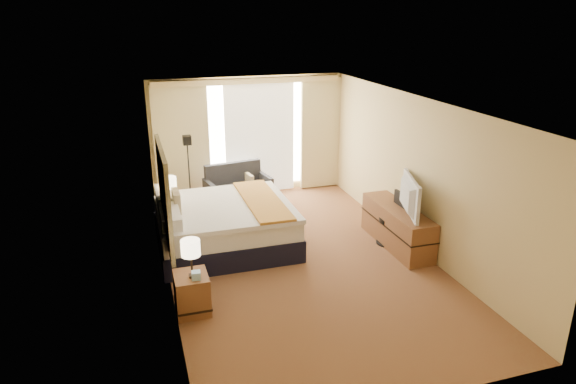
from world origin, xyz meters
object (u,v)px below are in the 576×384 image
object	(u,v)px
lamp_right	(168,185)
loveseat	(238,191)
nightstand_right	(174,224)
lamp_left	(191,249)
bed	(224,225)
desk_chair	(393,221)
nightstand_left	(192,293)
television	(404,196)
media_dresser	(397,227)
floor_lamp	(188,161)

from	to	relation	value
lamp_right	loveseat	bearing A→B (deg)	42.20
nightstand_right	loveseat	xyz separation A→B (m)	(1.48, 1.44, 0.00)
lamp_left	bed	bearing A→B (deg)	67.99
loveseat	desk_chair	xyz separation A→B (m)	(2.19, -2.79, 0.14)
nightstand_left	desk_chair	distance (m)	3.85
nightstand_left	desk_chair	world-z (taller)	desk_chair
television	desk_chair	bearing A→B (deg)	14.27
loveseat	media_dresser	bearing A→B (deg)	-62.11
bed	lamp_left	distance (m)	2.18
loveseat	lamp_right	world-z (taller)	lamp_right
lamp_left	lamp_right	size ratio (longest dim) A/B	0.90
nightstand_left	nightstand_right	xyz separation A→B (m)	(0.00, 2.50, 0.00)
nightstand_right	lamp_right	world-z (taller)	lamp_right
nightstand_left	floor_lamp	xyz separation A→B (m)	(0.42, 3.35, 0.92)
bed	lamp_right	size ratio (longest dim) A/B	3.80
television	loveseat	bearing A→B (deg)	52.39
media_dresser	desk_chair	distance (m)	0.13
bed	television	size ratio (longest dim) A/B	2.09
nightstand_left	media_dresser	world-z (taller)	media_dresser
loveseat	television	bearing A→B (deg)	-64.88
nightstand_right	bed	distance (m)	1.01
nightstand_left	desk_chair	size ratio (longest dim) A/B	0.58
nightstand_left	floor_lamp	world-z (taller)	floor_lamp
lamp_right	television	bearing A→B (deg)	-25.42
floor_lamp	lamp_left	bearing A→B (deg)	-96.71
media_dresser	lamp_right	distance (m)	4.09
lamp_right	television	distance (m)	4.08
desk_chair	bed	bearing A→B (deg)	164.97
nightstand_right	media_dresser	xyz separation A→B (m)	(3.70, -1.45, 0.07)
desk_chair	floor_lamp	bearing A→B (deg)	145.54
nightstand_right	floor_lamp	xyz separation A→B (m)	(0.42, 0.85, 0.92)
media_dresser	desk_chair	xyz separation A→B (m)	(-0.03, 0.10, 0.07)
media_dresser	lamp_right	bearing A→B (deg)	157.94
nightstand_left	media_dresser	size ratio (longest dim) A/B	0.31
floor_lamp	television	size ratio (longest dim) A/B	1.55
lamp_left	television	bearing A→B (deg)	13.42
media_dresser	bed	world-z (taller)	bed
nightstand_left	lamp_left	size ratio (longest dim) A/B	1.02
loveseat	television	distance (m)	3.88
nightstand_left	television	world-z (taller)	television
nightstand_right	lamp_left	world-z (taller)	lamp_left
lamp_right	television	world-z (taller)	television
media_dresser	bed	bearing A→B (deg)	163.62
floor_lamp	lamp_right	xyz separation A→B (m)	(-0.46, -0.79, -0.18)
nightstand_right	lamp_right	bearing A→B (deg)	119.62
bed	desk_chair	size ratio (longest dim) A/B	2.42
nightstand_right	loveseat	size ratio (longest dim) A/B	0.38
floor_lamp	lamp_left	distance (m)	3.43
floor_lamp	lamp_left	size ratio (longest dim) A/B	3.13
bed	desk_chair	distance (m)	2.96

